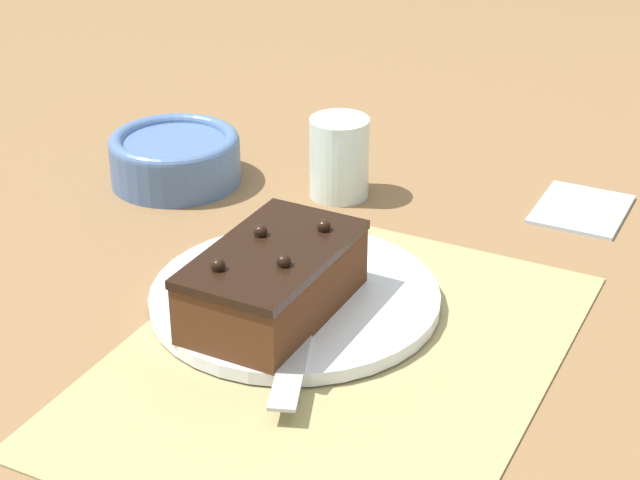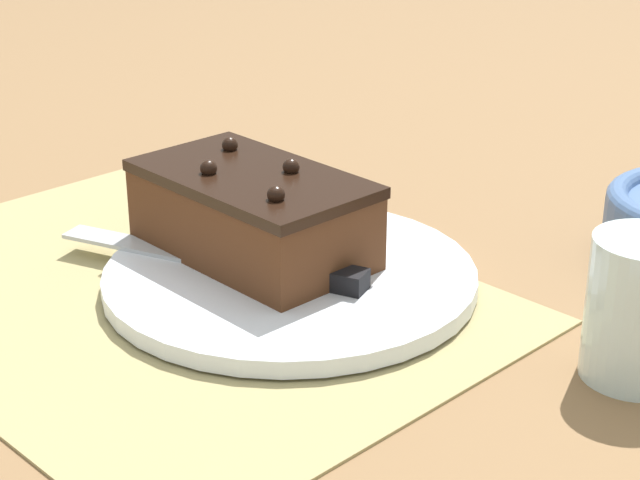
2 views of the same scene
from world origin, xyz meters
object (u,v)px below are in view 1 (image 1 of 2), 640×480
(serving_knife, at_px, (307,296))
(chocolate_cake, at_px, (274,280))
(drinking_glass, at_px, (339,157))
(cake_plate, at_px, (295,297))
(small_bowl, at_px, (175,156))

(serving_knife, bearing_deg, chocolate_cake, 36.27)
(serving_knife, relative_size, drinking_glass, 2.62)
(cake_plate, xyz_separation_m, small_bowl, (-0.18, -0.24, 0.02))
(drinking_glass, height_order, small_bowl, drinking_glass)
(cake_plate, bearing_deg, drinking_glass, -163.83)
(cake_plate, height_order, chocolate_cake, chocolate_cake)
(drinking_glass, bearing_deg, cake_plate, 16.17)
(cake_plate, bearing_deg, small_bowl, -126.30)
(small_bowl, bearing_deg, cake_plate, 53.70)
(cake_plate, relative_size, small_bowl, 1.80)
(cake_plate, distance_m, drinking_glass, 0.24)
(chocolate_cake, bearing_deg, drinking_glass, -166.02)
(cake_plate, relative_size, serving_knife, 1.12)
(small_bowl, bearing_deg, chocolate_cake, 48.32)
(chocolate_cake, relative_size, serving_knife, 0.75)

